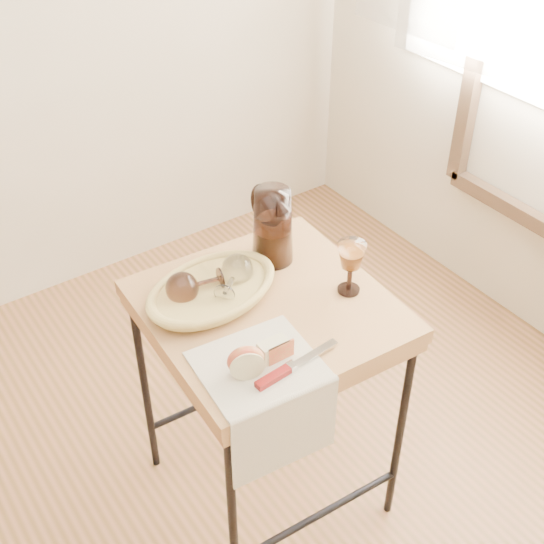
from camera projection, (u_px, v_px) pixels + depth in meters
side_table at (268, 405)px, 2.14m from camera, size 0.64×0.64×0.78m
tea_towel at (258, 366)px, 1.72m from camera, size 0.30×0.28×0.01m
bread_basket at (212, 292)px, 1.90m from camera, size 0.37×0.28×0.05m
goblet_lying_a at (199, 284)px, 1.88m from camera, size 0.16×0.11×0.09m
goblet_lying_b at (232, 280)px, 1.89m from camera, size 0.17×0.16×0.09m
pitcher at (273, 226)px, 1.99m from camera, size 0.20×0.26×0.26m
wine_goblet at (350, 268)px, 1.89m from camera, size 0.08×0.08×0.16m
apple_half at (246, 360)px, 1.67m from camera, size 0.10×0.08×0.08m
apple_wedge at (273, 350)px, 1.72m from camera, size 0.07×0.04×0.05m
table_knife at (294, 364)px, 1.70m from camera, size 0.24×0.04×0.02m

